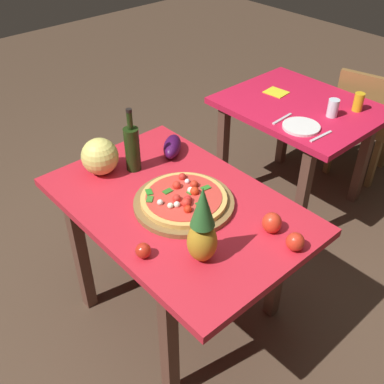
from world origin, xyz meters
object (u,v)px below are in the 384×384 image
eggplant (172,146)px  wine_bottle (132,148)px  display_table (177,218)px  pizza (184,198)px  tomato_near_board (143,251)px  dining_chair (364,119)px  napkin_folded (276,92)px  melon (100,156)px  background_table (298,120)px  knife_utensil (321,136)px  tomato_by_bottle (295,242)px  fork_utensil (282,119)px  bell_pepper (272,223)px  pizza_board (184,203)px  drinking_glass_water (333,108)px  drinking_glass_juice (358,102)px  dinner_plate (301,127)px  pineapple_left (202,229)px

eggplant → wine_bottle: bearing=-95.4°
display_table → eggplant: bearing=143.0°
pizza → wine_bottle: bearing=179.2°
wine_bottle → tomato_near_board: wine_bottle is taller
dining_chair → napkin_folded: bearing=46.1°
display_table → melon: 0.50m
background_table → dining_chair: (0.14, 0.62, -0.15)m
background_table → melon: melon is taller
eggplant → knife_utensil: bearing=60.1°
pizza → tomato_by_bottle: pizza is taller
fork_utensil → knife_utensil: 0.28m
eggplant → display_table: bearing=-37.0°
dining_chair → bell_pepper: bearing=93.7°
pizza_board → tomato_near_board: bearing=-67.4°
pizza → tomato_by_bottle: (0.52, 0.15, -0.00)m
background_table → fork_utensil: bearing=-78.4°
eggplant → tomato_near_board: bearing=-48.5°
display_table → drinking_glass_water: bearing=90.8°
bell_pepper → eggplant: eggplant is taller
display_table → wine_bottle: (-0.36, 0.02, 0.22)m
dining_chair → melon: 2.04m
drinking_glass_juice → dinner_plate: size_ratio=0.52×
knife_utensil → napkin_folded: (-0.54, 0.26, -0.00)m
drinking_glass_juice → dinner_plate: (-0.09, -0.44, -0.05)m
drinking_glass_water → pizza: bearing=-87.6°
display_table → drinking_glass_water: 1.26m
wine_bottle → knife_utensil: bearing=65.3°
melon → dinner_plate: 1.19m
pineapple_left → dinner_plate: pineapple_left is taller
dinner_plate → knife_utensil: dinner_plate is taller
fork_utensil → drinking_glass_juice: bearing=58.5°
dining_chair → knife_utensil: dining_chair is taller
bell_pepper → drinking_glass_water: 1.16m
pineapple_left → background_table: bearing=112.5°
pizza_board → fork_utensil: (-0.23, 0.98, -0.01)m
display_table → fork_utensil: fork_utensil is taller
pizza → tomato_near_board: bearing=-67.4°
eggplant → knife_utensil: 0.85m
dining_chair → drinking_glass_water: drinking_glass_water is taller
tomato_near_board → knife_utensil: (-0.09, 1.32, -0.03)m
display_table → fork_utensil: 1.02m
display_table → dinner_plate: dinner_plate is taller
napkin_folded → display_table: bearing=-70.1°
pizza → dining_chair: bearing=94.1°
fork_utensil → eggplant: bearing=-104.5°
knife_utensil → napkin_folded: 0.60m
knife_utensil → eggplant: bearing=-116.6°
pizza_board → pineapple_left: size_ratio=1.31×
dining_chair → fork_utensil: 0.91m
drinking_glass_water → napkin_folded: 0.44m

